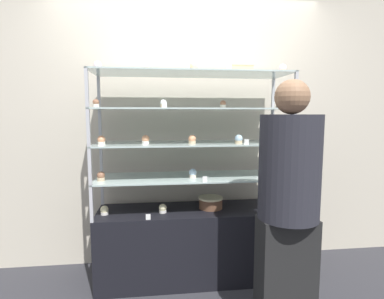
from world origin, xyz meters
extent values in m
plane|color=#2D2D33|center=(0.00, 0.00, 0.00)|extent=(20.00, 20.00, 0.00)
cube|color=beige|center=(0.00, 0.39, 1.30)|extent=(8.00, 0.05, 2.60)
cube|color=black|center=(0.00, 0.00, 0.31)|extent=(1.60, 0.48, 0.62)
cube|color=#B7B7BC|center=(-0.79, 0.23, 0.76)|extent=(0.02, 0.02, 0.29)
cube|color=#B7B7BC|center=(0.79, 0.23, 0.76)|extent=(0.02, 0.02, 0.29)
cube|color=#B7B7BC|center=(-0.79, -0.23, 0.76)|extent=(0.02, 0.02, 0.29)
cube|color=#B7B7BC|center=(0.79, -0.23, 0.76)|extent=(0.02, 0.02, 0.29)
cube|color=#B2C6C1|center=(0.00, 0.00, 0.90)|extent=(1.60, 0.48, 0.01)
cube|color=#B7B7BC|center=(-0.79, 0.23, 1.05)|extent=(0.02, 0.02, 0.29)
cube|color=#B7B7BC|center=(0.79, 0.23, 1.05)|extent=(0.02, 0.02, 0.29)
cube|color=#B7B7BC|center=(-0.79, -0.23, 1.05)|extent=(0.02, 0.02, 0.29)
cube|color=#B7B7BC|center=(0.79, -0.23, 1.05)|extent=(0.02, 0.02, 0.29)
cube|color=#B2C6C1|center=(0.00, 0.00, 1.18)|extent=(1.60, 0.48, 0.01)
cube|color=#B7B7BC|center=(-0.79, 0.23, 1.33)|extent=(0.02, 0.02, 0.29)
cube|color=#B7B7BC|center=(0.79, 0.23, 1.33)|extent=(0.02, 0.02, 0.29)
cube|color=#B7B7BC|center=(-0.79, -0.23, 1.33)|extent=(0.02, 0.02, 0.29)
cube|color=#B7B7BC|center=(0.79, -0.23, 1.33)|extent=(0.02, 0.02, 0.29)
cube|color=#B2C6C1|center=(0.00, 0.00, 1.47)|extent=(1.60, 0.48, 0.01)
cube|color=#B7B7BC|center=(-0.79, 0.23, 1.62)|extent=(0.02, 0.02, 0.29)
cube|color=#B7B7BC|center=(0.79, 0.23, 1.62)|extent=(0.02, 0.02, 0.29)
cube|color=#B7B7BC|center=(-0.79, -0.23, 1.62)|extent=(0.02, 0.02, 0.29)
cube|color=#B7B7BC|center=(0.79, -0.23, 1.62)|extent=(0.02, 0.02, 0.29)
cube|color=#B2C6C1|center=(0.00, 0.00, 1.76)|extent=(1.60, 0.48, 0.01)
cylinder|color=brown|center=(0.16, 0.01, 0.66)|extent=(0.20, 0.20, 0.08)
cylinder|color=#F4EAB2|center=(0.16, 0.01, 0.71)|extent=(0.21, 0.21, 0.02)
cube|color=#DBBC84|center=(0.40, -0.02, 1.79)|extent=(0.19, 0.12, 0.05)
cube|color=#E5996B|center=(0.40, -0.02, 1.82)|extent=(0.19, 0.12, 0.01)
cylinder|color=white|center=(-0.72, -0.06, 0.63)|extent=(0.06, 0.06, 0.02)
sphere|color=#F4EAB2|center=(-0.72, -0.06, 0.66)|extent=(0.06, 0.06, 0.06)
cylinder|color=white|center=(-0.25, -0.06, 0.63)|extent=(0.06, 0.06, 0.02)
sphere|color=#F4EAB2|center=(-0.25, -0.06, 0.66)|extent=(0.06, 0.06, 0.06)
cylinder|color=#CCB28C|center=(0.72, -0.07, 0.63)|extent=(0.06, 0.06, 0.02)
sphere|color=silver|center=(0.72, -0.07, 0.66)|extent=(0.06, 0.06, 0.06)
cube|color=white|center=(-0.37, -0.22, 0.64)|extent=(0.04, 0.00, 0.04)
cylinder|color=#CCB28C|center=(-0.73, -0.09, 0.92)|extent=(0.06, 0.06, 0.03)
sphere|color=#8C5B42|center=(-0.73, -0.09, 0.95)|extent=(0.06, 0.06, 0.06)
cylinder|color=beige|center=(0.00, -0.05, 0.92)|extent=(0.06, 0.06, 0.03)
sphere|color=silver|center=(0.00, -0.05, 0.95)|extent=(0.06, 0.06, 0.06)
cylinder|color=white|center=(0.74, -0.09, 0.92)|extent=(0.06, 0.06, 0.03)
sphere|color=white|center=(0.74, -0.09, 0.95)|extent=(0.06, 0.06, 0.06)
cube|color=white|center=(0.07, -0.22, 0.93)|extent=(0.04, 0.00, 0.04)
cylinder|color=beige|center=(-0.72, -0.07, 1.20)|extent=(0.06, 0.06, 0.02)
sphere|color=#E5996B|center=(-0.72, -0.07, 1.23)|extent=(0.06, 0.06, 0.06)
cylinder|color=white|center=(-0.38, -0.06, 1.20)|extent=(0.06, 0.06, 0.02)
sphere|color=#E5996B|center=(-0.38, -0.06, 1.23)|extent=(0.06, 0.06, 0.06)
cylinder|color=#CCB28C|center=(-0.01, -0.08, 1.20)|extent=(0.06, 0.06, 0.02)
sphere|color=#E5996B|center=(-0.01, -0.08, 1.23)|extent=(0.06, 0.06, 0.06)
cylinder|color=#CCB28C|center=(0.37, -0.10, 1.20)|extent=(0.06, 0.06, 0.02)
sphere|color=silver|center=(0.37, -0.10, 1.23)|extent=(0.06, 0.06, 0.06)
cylinder|color=#CCB28C|center=(0.74, -0.08, 1.20)|extent=(0.06, 0.06, 0.02)
sphere|color=#E5996B|center=(0.74, -0.08, 1.23)|extent=(0.06, 0.06, 0.06)
cube|color=white|center=(0.40, -0.22, 1.21)|extent=(0.04, 0.00, 0.04)
cylinder|color=beige|center=(-0.75, -0.12, 1.49)|extent=(0.05, 0.05, 0.03)
sphere|color=#8C5B42|center=(-0.75, -0.12, 1.52)|extent=(0.05, 0.05, 0.05)
cylinder|color=#CCB28C|center=(-0.24, -0.11, 1.49)|extent=(0.05, 0.05, 0.03)
sphere|color=white|center=(-0.24, -0.11, 1.52)|extent=(0.05, 0.05, 0.05)
cylinder|color=beige|center=(0.25, -0.04, 1.49)|extent=(0.05, 0.05, 0.03)
sphere|color=#8C5B42|center=(0.25, -0.04, 1.52)|extent=(0.05, 0.05, 0.05)
cylinder|color=beige|center=(0.73, -0.04, 1.49)|extent=(0.05, 0.05, 0.03)
sphere|color=silver|center=(0.73, -0.04, 1.52)|extent=(0.05, 0.05, 0.05)
cube|color=white|center=(-0.23, -0.22, 1.50)|extent=(0.04, 0.00, 0.04)
cylinder|color=white|center=(-0.74, -0.04, 1.78)|extent=(0.06, 0.06, 0.02)
sphere|color=silver|center=(-0.74, -0.04, 1.81)|extent=(0.06, 0.06, 0.06)
cylinder|color=#CCB28C|center=(-0.36, -0.07, 1.78)|extent=(0.06, 0.06, 0.02)
sphere|color=white|center=(-0.36, -0.07, 1.81)|extent=(0.06, 0.06, 0.06)
cylinder|color=#CCB28C|center=(0.00, -0.12, 1.78)|extent=(0.06, 0.06, 0.02)
sphere|color=#F4EAB2|center=(0.00, -0.12, 1.81)|extent=(0.06, 0.06, 0.06)
cylinder|color=#CCB28C|center=(0.74, -0.08, 1.78)|extent=(0.06, 0.06, 0.02)
sphere|color=silver|center=(0.74, -0.08, 1.81)|extent=(0.06, 0.06, 0.06)
cube|color=white|center=(0.26, -0.22, 1.79)|extent=(0.04, 0.00, 0.04)
cube|color=black|center=(0.54, -0.70, 0.38)|extent=(0.36, 0.20, 0.76)
cylinder|color=#26262D|center=(0.54, -0.70, 1.09)|extent=(0.38, 0.38, 0.66)
sphere|color=#936B4C|center=(0.54, -0.70, 1.53)|extent=(0.22, 0.22, 0.22)
camera|label=1|loc=(-0.30, -2.48, 1.42)|focal=28.00mm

